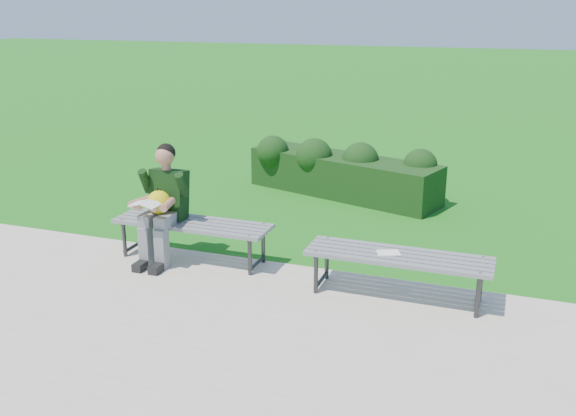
# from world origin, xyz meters

# --- Properties ---
(ground) EXTENTS (80.00, 80.00, 0.00)m
(ground) POSITION_xyz_m (0.00, 0.00, 0.00)
(ground) COLOR #35771A
(ground) RESTS_ON ground
(walkway) EXTENTS (30.00, 3.50, 0.02)m
(walkway) POSITION_xyz_m (0.00, -1.75, 0.01)
(walkway) COLOR beige
(walkway) RESTS_ON ground
(hedge) EXTENTS (3.11, 1.62, 0.85)m
(hedge) POSITION_xyz_m (-0.29, 2.92, 0.38)
(hedge) COLOR #18370E
(hedge) RESTS_ON ground
(bench_left) EXTENTS (1.80, 0.50, 0.46)m
(bench_left) POSITION_xyz_m (-1.16, -0.24, 0.42)
(bench_left) COLOR slate
(bench_left) RESTS_ON walkway
(bench_right) EXTENTS (1.80, 0.50, 0.46)m
(bench_right) POSITION_xyz_m (1.20, -0.43, 0.42)
(bench_right) COLOR slate
(bench_right) RESTS_ON walkway
(seated_boy) EXTENTS (0.56, 0.76, 1.31)m
(seated_boy) POSITION_xyz_m (-1.46, -0.34, 0.71)
(seated_boy) COLOR gray
(seated_boy) RESTS_ON walkway
(paper_sheet) EXTENTS (0.26, 0.23, 0.01)m
(paper_sheet) POSITION_xyz_m (1.10, -0.43, 0.47)
(paper_sheet) COLOR white
(paper_sheet) RESTS_ON bench_right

